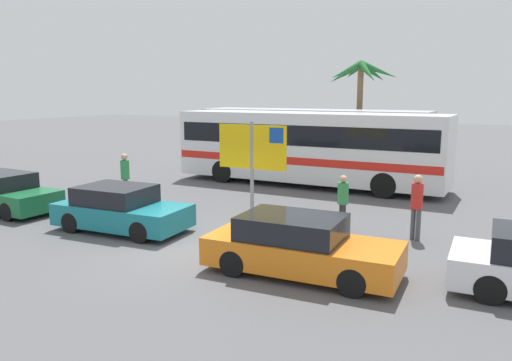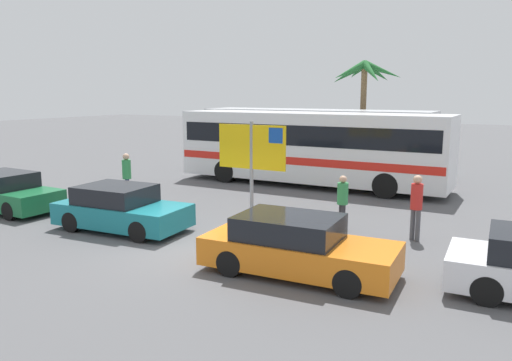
{
  "view_description": "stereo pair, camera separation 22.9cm",
  "coord_description": "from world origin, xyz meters",
  "px_view_note": "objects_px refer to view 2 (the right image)",
  "views": [
    {
      "loc": [
        7.4,
        -10.24,
        4.02
      ],
      "look_at": [
        0.13,
        3.34,
        1.3
      ],
      "focal_mm": 34.95,
      "sensor_mm": 36.0,
      "label": 1
    },
    {
      "loc": [
        7.6,
        -10.13,
        4.02
      ],
      "look_at": [
        0.13,
        3.34,
        1.3
      ],
      "focal_mm": 34.95,
      "sensor_mm": 36.0,
      "label": 2
    }
  ],
  "objects_px": {
    "ferry_sign": "(253,151)",
    "car_teal": "(121,209)",
    "pedestrian_crossing_lot": "(343,198)",
    "bus_front_coach": "(310,145)",
    "pedestrian_by_bus": "(416,202)",
    "car_green": "(6,192)",
    "bus_rear_coach": "(314,137)",
    "car_orange": "(296,246)",
    "pedestrian_near_sign": "(127,173)"
  },
  "relations": [
    {
      "from": "ferry_sign",
      "to": "car_teal",
      "type": "relative_size",
      "value": 0.79
    },
    {
      "from": "ferry_sign",
      "to": "pedestrian_crossing_lot",
      "type": "height_order",
      "value": "ferry_sign"
    },
    {
      "from": "bus_front_coach",
      "to": "pedestrian_by_bus",
      "type": "xyz_separation_m",
      "value": [
        5.81,
        -6.36,
        -0.7
      ]
    },
    {
      "from": "bus_front_coach",
      "to": "car_green",
      "type": "bearing_deg",
      "value": -127.25
    },
    {
      "from": "bus_front_coach",
      "to": "car_teal",
      "type": "height_order",
      "value": "bus_front_coach"
    },
    {
      "from": "car_teal",
      "to": "pedestrian_by_bus",
      "type": "bearing_deg",
      "value": 17.49
    },
    {
      "from": "pedestrian_by_bus",
      "to": "ferry_sign",
      "type": "bearing_deg",
      "value": 131.84
    },
    {
      "from": "pedestrian_by_bus",
      "to": "pedestrian_crossing_lot",
      "type": "height_order",
      "value": "pedestrian_by_bus"
    },
    {
      "from": "bus_rear_coach",
      "to": "car_green",
      "type": "height_order",
      "value": "bus_rear_coach"
    },
    {
      "from": "car_green",
      "to": "car_orange",
      "type": "xyz_separation_m",
      "value": [
        11.28,
        -0.73,
        0.0
      ]
    },
    {
      "from": "car_teal",
      "to": "car_orange",
      "type": "xyz_separation_m",
      "value": [
        6.07,
        -0.82,
        0.0
      ]
    },
    {
      "from": "car_green",
      "to": "pedestrian_crossing_lot",
      "type": "xyz_separation_m",
      "value": [
        10.97,
        3.17,
        0.33
      ]
    },
    {
      "from": "bus_rear_coach",
      "to": "car_orange",
      "type": "relative_size",
      "value": 2.68
    },
    {
      "from": "pedestrian_near_sign",
      "to": "car_green",
      "type": "bearing_deg",
      "value": 176.46
    },
    {
      "from": "ferry_sign",
      "to": "pedestrian_near_sign",
      "type": "bearing_deg",
      "value": 170.85
    },
    {
      "from": "ferry_sign",
      "to": "pedestrian_near_sign",
      "type": "height_order",
      "value": "ferry_sign"
    },
    {
      "from": "pedestrian_by_bus",
      "to": "bus_rear_coach",
      "type": "bearing_deg",
      "value": 64.49
    },
    {
      "from": "bus_rear_coach",
      "to": "pedestrian_crossing_lot",
      "type": "height_order",
      "value": "bus_rear_coach"
    },
    {
      "from": "bus_front_coach",
      "to": "pedestrian_by_bus",
      "type": "distance_m",
      "value": 8.64
    },
    {
      "from": "car_teal",
      "to": "car_green",
      "type": "relative_size",
      "value": 1.01
    },
    {
      "from": "pedestrian_near_sign",
      "to": "pedestrian_crossing_lot",
      "type": "bearing_deg",
      "value": -50.9
    },
    {
      "from": "car_teal",
      "to": "pedestrian_crossing_lot",
      "type": "xyz_separation_m",
      "value": [
        5.77,
        3.08,
        0.33
      ]
    },
    {
      "from": "car_green",
      "to": "pedestrian_by_bus",
      "type": "xyz_separation_m",
      "value": [
        13.07,
        3.18,
        0.45
      ]
    },
    {
      "from": "ferry_sign",
      "to": "pedestrian_crossing_lot",
      "type": "xyz_separation_m",
      "value": [
        2.43,
        1.02,
        -1.36
      ]
    },
    {
      "from": "pedestrian_near_sign",
      "to": "car_orange",
      "type": "bearing_deg",
      "value": -75.55
    },
    {
      "from": "car_orange",
      "to": "pedestrian_crossing_lot",
      "type": "height_order",
      "value": "pedestrian_crossing_lot"
    },
    {
      "from": "ferry_sign",
      "to": "car_teal",
      "type": "bearing_deg",
      "value": -148.95
    },
    {
      "from": "car_green",
      "to": "pedestrian_by_bus",
      "type": "relative_size",
      "value": 2.19
    },
    {
      "from": "pedestrian_near_sign",
      "to": "pedestrian_crossing_lot",
      "type": "xyz_separation_m",
      "value": [
        8.28,
        0.15,
        -0.12
      ]
    },
    {
      "from": "car_green",
      "to": "bus_front_coach",
      "type": "bearing_deg",
      "value": 54.22
    },
    {
      "from": "car_teal",
      "to": "pedestrian_crossing_lot",
      "type": "bearing_deg",
      "value": 24.14
    },
    {
      "from": "pedestrian_by_bus",
      "to": "pedestrian_crossing_lot",
      "type": "bearing_deg",
      "value": 119.26
    },
    {
      "from": "bus_front_coach",
      "to": "pedestrian_near_sign",
      "type": "bearing_deg",
      "value": -125.01
    },
    {
      "from": "bus_front_coach",
      "to": "pedestrian_crossing_lot",
      "type": "bearing_deg",
      "value": -59.72
    },
    {
      "from": "ferry_sign",
      "to": "car_orange",
      "type": "xyz_separation_m",
      "value": [
        2.73,
        -2.88,
        -1.69
      ]
    },
    {
      "from": "car_green",
      "to": "pedestrian_near_sign",
      "type": "xyz_separation_m",
      "value": [
        2.69,
        3.03,
        0.45
      ]
    },
    {
      "from": "bus_front_coach",
      "to": "car_green",
      "type": "relative_size",
      "value": 2.94
    },
    {
      "from": "bus_rear_coach",
      "to": "car_green",
      "type": "relative_size",
      "value": 2.94
    },
    {
      "from": "car_orange",
      "to": "pedestrian_near_sign",
      "type": "xyz_separation_m",
      "value": [
        -8.58,
        3.76,
        0.45
      ]
    },
    {
      "from": "pedestrian_by_bus",
      "to": "pedestrian_crossing_lot",
      "type": "distance_m",
      "value": 2.1
    },
    {
      "from": "bus_rear_coach",
      "to": "car_green",
      "type": "bearing_deg",
      "value": -114.09
    },
    {
      "from": "ferry_sign",
      "to": "car_green",
      "type": "height_order",
      "value": "ferry_sign"
    },
    {
      "from": "ferry_sign",
      "to": "car_teal",
      "type": "distance_m",
      "value": 4.27
    },
    {
      "from": "pedestrian_crossing_lot",
      "to": "pedestrian_near_sign",
      "type": "bearing_deg",
      "value": 142.14
    },
    {
      "from": "bus_rear_coach",
      "to": "car_orange",
      "type": "xyz_separation_m",
      "value": [
        5.37,
        -13.95,
        -1.15
      ]
    },
    {
      "from": "car_green",
      "to": "pedestrian_near_sign",
      "type": "height_order",
      "value": "pedestrian_near_sign"
    },
    {
      "from": "car_green",
      "to": "car_orange",
      "type": "distance_m",
      "value": 11.3
    },
    {
      "from": "car_orange",
      "to": "pedestrian_crossing_lot",
      "type": "xyz_separation_m",
      "value": [
        -0.3,
        3.9,
        0.33
      ]
    },
    {
      "from": "ferry_sign",
      "to": "pedestrian_near_sign",
      "type": "distance_m",
      "value": 6.04
    },
    {
      "from": "bus_rear_coach",
      "to": "pedestrian_by_bus",
      "type": "height_order",
      "value": "bus_rear_coach"
    }
  ]
}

